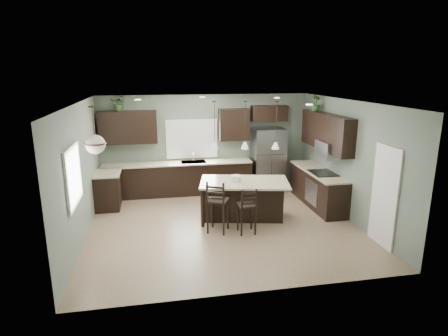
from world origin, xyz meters
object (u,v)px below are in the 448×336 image
bar_stool_center (247,210)px  serving_dish (236,178)px  refrigerator (268,160)px  kitchen_island (244,200)px  bar_stool_left (218,206)px  plant_back_left (119,103)px

bar_stool_center → serving_dish: bearing=91.8°
refrigerator → kitchen_island: 2.43m
bar_stool_left → plant_back_left: 4.13m
serving_dish → bar_stool_center: bearing=-86.8°
refrigerator → bar_stool_left: size_ratio=1.56×
refrigerator → plant_back_left: bearing=177.5°
bar_stool_left → bar_stool_center: 0.63m
bar_stool_left → bar_stool_center: bearing=8.9°
kitchen_island → bar_stool_left: size_ratio=1.73×
bar_stool_left → kitchen_island: bearing=66.9°
bar_stool_center → plant_back_left: (-2.76, 3.06, 2.09)m
kitchen_island → bar_stool_center: 0.84m
refrigerator → serving_dish: (-1.41, -2.02, 0.07)m
kitchen_island → bar_stool_center: (-0.15, -0.83, 0.06)m
refrigerator → kitchen_island: size_ratio=0.90×
kitchen_island → serving_dish: 0.57m
refrigerator → bar_stool_center: bearing=-115.2°
bar_stool_left → serving_dish: bearing=77.4°
kitchen_island → bar_stool_left: 0.99m
serving_dish → refrigerator: bearing=55.1°
bar_stool_left → refrigerator: bearing=80.4°
kitchen_island → bar_stool_center: bearing=-88.2°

